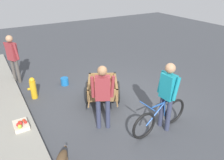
{
  "coord_description": "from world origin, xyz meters",
  "views": [
    {
      "loc": [
        -4.52,
        2.89,
        3.37
      ],
      "look_at": [
        0.13,
        0.13,
        0.75
      ],
      "focal_mm": 35.47,
      "sensor_mm": 36.0,
      "label": 1
    }
  ],
  "objects_px": {
    "fruit_cart": "(103,89)",
    "cyclist_person": "(168,91)",
    "vendor_person": "(103,93)",
    "bicycle": "(160,117)",
    "bystander_person": "(12,55)",
    "plastic_bucket": "(65,81)",
    "dog": "(61,160)",
    "fire_hydrant": "(33,88)",
    "apple_crate": "(21,127)"
  },
  "relations": [
    {
      "from": "bystander_person",
      "to": "vendor_person",
      "type": "bearing_deg",
      "value": -160.16
    },
    {
      "from": "vendor_person",
      "to": "dog",
      "type": "relative_size",
      "value": 2.82
    },
    {
      "from": "fruit_cart",
      "to": "bystander_person",
      "type": "relative_size",
      "value": 1.12
    },
    {
      "from": "cyclist_person",
      "to": "dog",
      "type": "distance_m",
      "value": 2.64
    },
    {
      "from": "fruit_cart",
      "to": "vendor_person",
      "type": "relative_size",
      "value": 1.13
    },
    {
      "from": "dog",
      "to": "fruit_cart",
      "type": "bearing_deg",
      "value": -46.06
    },
    {
      "from": "plastic_bucket",
      "to": "dog",
      "type": "bearing_deg",
      "value": 159.38
    },
    {
      "from": "dog",
      "to": "plastic_bucket",
      "type": "xyz_separation_m",
      "value": [
        3.4,
        -1.28,
        -0.14
      ]
    },
    {
      "from": "bicycle",
      "to": "fruit_cart",
      "type": "bearing_deg",
      "value": 17.43
    },
    {
      "from": "vendor_person",
      "to": "plastic_bucket",
      "type": "relative_size",
      "value": 6.33
    },
    {
      "from": "bystander_person",
      "to": "bicycle",
      "type": "bearing_deg",
      "value": -151.47
    },
    {
      "from": "cyclist_person",
      "to": "fire_hydrant",
      "type": "xyz_separation_m",
      "value": [
        3.03,
        2.34,
        -0.67
      ]
    },
    {
      "from": "dog",
      "to": "fire_hydrant",
      "type": "relative_size",
      "value": 0.85
    },
    {
      "from": "vendor_person",
      "to": "apple_crate",
      "type": "relative_size",
      "value": 3.64
    },
    {
      "from": "fruit_cart",
      "to": "vendor_person",
      "type": "distance_m",
      "value": 1.25
    },
    {
      "from": "fruit_cart",
      "to": "vendor_person",
      "type": "bearing_deg",
      "value": 152.12
    },
    {
      "from": "vendor_person",
      "to": "cyclist_person",
      "type": "relative_size",
      "value": 0.96
    },
    {
      "from": "fruit_cart",
      "to": "cyclist_person",
      "type": "distance_m",
      "value": 1.97
    },
    {
      "from": "dog",
      "to": "bystander_person",
      "type": "relative_size",
      "value": 0.35
    },
    {
      "from": "bicycle",
      "to": "apple_crate",
      "type": "bearing_deg",
      "value": 60.41
    },
    {
      "from": "vendor_person",
      "to": "bystander_person",
      "type": "height_order",
      "value": "bystander_person"
    },
    {
      "from": "dog",
      "to": "bystander_person",
      "type": "height_order",
      "value": "bystander_person"
    },
    {
      "from": "fruit_cart",
      "to": "vendor_person",
      "type": "xyz_separation_m",
      "value": [
        -1.01,
        0.53,
        0.52
      ]
    },
    {
      "from": "fire_hydrant",
      "to": "cyclist_person",
      "type": "bearing_deg",
      "value": -142.32
    },
    {
      "from": "bicycle",
      "to": "bystander_person",
      "type": "bearing_deg",
      "value": 28.53
    },
    {
      "from": "vendor_person",
      "to": "dog",
      "type": "height_order",
      "value": "vendor_person"
    },
    {
      "from": "fruit_cart",
      "to": "fire_hydrant",
      "type": "bearing_deg",
      "value": 52.06
    },
    {
      "from": "dog",
      "to": "apple_crate",
      "type": "distance_m",
      "value": 1.66
    },
    {
      "from": "fruit_cart",
      "to": "dog",
      "type": "xyz_separation_m",
      "value": [
        -1.77,
        1.83,
        -0.17
      ]
    },
    {
      "from": "vendor_person",
      "to": "bystander_person",
      "type": "distance_m",
      "value": 3.93
    },
    {
      "from": "fruit_cart",
      "to": "fire_hydrant",
      "type": "xyz_separation_m",
      "value": [
        1.27,
        1.63,
        -0.11
      ]
    },
    {
      "from": "plastic_bucket",
      "to": "bystander_person",
      "type": "bearing_deg",
      "value": 51.25
    },
    {
      "from": "fire_hydrant",
      "to": "plastic_bucket",
      "type": "relative_size",
      "value": 2.65
    },
    {
      "from": "vendor_person",
      "to": "fire_hydrant",
      "type": "height_order",
      "value": "vendor_person"
    },
    {
      "from": "vendor_person",
      "to": "cyclist_person",
      "type": "height_order",
      "value": "cyclist_person"
    },
    {
      "from": "vendor_person",
      "to": "fruit_cart",
      "type": "bearing_deg",
      "value": -27.88
    },
    {
      "from": "bystander_person",
      "to": "cyclist_person",
      "type": "bearing_deg",
      "value": -149.93
    },
    {
      "from": "bicycle",
      "to": "bystander_person",
      "type": "relative_size",
      "value": 1.03
    },
    {
      "from": "fire_hydrant",
      "to": "apple_crate",
      "type": "height_order",
      "value": "fire_hydrant"
    },
    {
      "from": "bystander_person",
      "to": "fire_hydrant",
      "type": "bearing_deg",
      "value": -170.59
    },
    {
      "from": "bicycle",
      "to": "apple_crate",
      "type": "distance_m",
      "value": 3.24
    },
    {
      "from": "cyclist_person",
      "to": "bystander_person",
      "type": "distance_m",
      "value": 5.13
    },
    {
      "from": "bicycle",
      "to": "fire_hydrant",
      "type": "height_order",
      "value": "bicycle"
    },
    {
      "from": "cyclist_person",
      "to": "dog",
      "type": "xyz_separation_m",
      "value": [
        -0.01,
        2.54,
        -0.73
      ]
    },
    {
      "from": "fire_hydrant",
      "to": "bystander_person",
      "type": "bearing_deg",
      "value": 9.41
    },
    {
      "from": "dog",
      "to": "vendor_person",
      "type": "bearing_deg",
      "value": -59.69
    },
    {
      "from": "fruit_cart",
      "to": "cyclist_person",
      "type": "height_order",
      "value": "cyclist_person"
    },
    {
      "from": "bicycle",
      "to": "dog",
      "type": "xyz_separation_m",
      "value": [
        -0.0,
        2.39,
        -0.08
      ]
    },
    {
      "from": "vendor_person",
      "to": "plastic_bucket",
      "type": "height_order",
      "value": "vendor_person"
    },
    {
      "from": "fruit_cart",
      "to": "fire_hydrant",
      "type": "relative_size",
      "value": 2.71
    }
  ]
}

